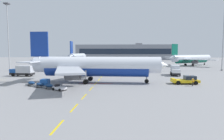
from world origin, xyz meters
name	(u,v)px	position (x,y,z in m)	size (l,w,h in m)	color
ground	(173,75)	(40.00, 40.00, 0.00)	(400.00, 400.00, 0.00)	gray
apron_paint_markings	(103,76)	(18.00, 37.40, 0.00)	(8.00, 94.31, 0.01)	yellow
airliner_foreground	(94,66)	(17.41, 23.54, 3.95)	(34.76, 34.60, 12.20)	silver
pushback_tug	(186,80)	(38.81, 22.68, 0.90)	(6.06, 3.31, 2.08)	yellow
airliner_far_center	(191,59)	(60.45, 85.51, 3.65)	(29.74, 27.80, 11.27)	silver
airliner_far_right	(78,58)	(-1.72, 89.18, 4.08)	(35.74, 35.80, 12.59)	silver
catering_truck	(122,68)	(23.85, 45.30, 1.65)	(7.13, 5.94, 3.14)	black
fuel_service_truck	(23,71)	(-6.03, 34.90, 1.65)	(7.19, 3.16, 3.14)	black
ground_power_truck	(175,70)	(40.65, 39.70, 1.65)	(3.49, 7.29, 3.14)	black
baggage_train	(44,85)	(8.36, 15.78, 0.53)	(10.64, 7.33, 1.14)	silver
ground_crew_worker	(193,81)	(39.39, 19.85, 1.01)	(0.42, 0.68, 1.76)	#232328
uld_cargo_container	(45,83)	(7.88, 17.33, 0.80)	(1.69, 1.65, 1.60)	#194C9E
apron_light_mast_near	(8,29)	(-19.74, 51.29, 15.93)	(1.80, 1.80, 25.72)	slate
apron_light_mast_far	(224,24)	(62.49, 55.81, 17.96)	(1.80, 1.80, 29.47)	slate
terminal_satellite	(125,52)	(25.40, 168.87, 6.98)	(89.94, 22.19, 15.53)	gray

